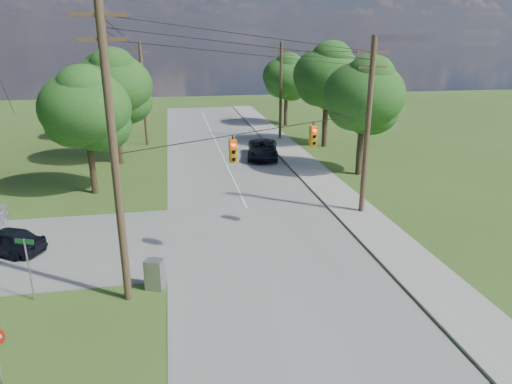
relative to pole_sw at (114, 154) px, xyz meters
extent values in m
plane|color=#39551C|center=(4.60, -0.40, -6.23)|extent=(140.00, 140.00, 0.00)
cube|color=gray|center=(6.60, 4.60, -6.21)|extent=(10.00, 100.00, 0.03)
cube|color=#A3A098|center=(13.30, 4.60, -6.17)|extent=(2.60, 100.00, 0.12)
cylinder|color=brown|center=(0.00, 0.00, -0.23)|extent=(0.32, 0.32, 12.00)
cube|color=brown|center=(0.00, 0.00, 4.87)|extent=(2.00, 0.12, 0.14)
cube|color=brown|center=(0.00, 0.00, 4.07)|extent=(1.70, 0.12, 0.14)
cylinder|color=brown|center=(13.50, 7.60, -0.98)|extent=(0.32, 0.32, 10.50)
cube|color=brown|center=(13.50, 7.60, 3.37)|extent=(2.00, 0.12, 0.14)
cube|color=brown|center=(13.50, 7.60, 2.57)|extent=(1.70, 0.12, 0.14)
cylinder|color=brown|center=(13.50, 29.60, -1.23)|extent=(0.32, 0.32, 10.00)
cube|color=brown|center=(13.50, 29.60, 2.87)|extent=(2.00, 0.12, 0.14)
cylinder|color=brown|center=(-0.40, 29.60, -1.23)|extent=(0.32, 0.32, 10.00)
cube|color=brown|center=(-0.40, 29.60, 2.87)|extent=(2.00, 0.12, 0.14)
cylinder|color=black|center=(6.75, 3.80, 4.12)|extent=(13.52, 7.63, 1.53)
cylinder|color=black|center=(6.75, 3.80, 3.72)|extent=(13.52, 7.63, 1.53)
cylinder|color=black|center=(6.75, 3.80, 3.32)|extent=(13.52, 7.63, 1.53)
cylinder|color=black|center=(13.50, 18.60, 3.12)|extent=(0.03, 22.00, 0.53)
cylinder|color=black|center=(-0.20, 14.80, 3.87)|extent=(0.43, 29.60, 2.03)
cylinder|color=black|center=(13.50, 18.60, 2.72)|extent=(0.03, 22.00, 0.53)
cylinder|color=black|center=(-0.20, 14.80, 3.47)|extent=(0.43, 29.60, 2.03)
cylinder|color=black|center=(6.75, 3.80, -0.03)|extent=(13.52, 7.63, 0.04)
cube|color=orange|center=(4.86, 2.62, -0.75)|extent=(0.32, 0.22, 1.05)
sphere|color=#FF0C05|center=(4.86, 2.48, -0.40)|extent=(0.17, 0.17, 0.17)
cube|color=orange|center=(4.86, 2.86, -0.75)|extent=(0.32, 0.22, 1.05)
sphere|color=#FF0C05|center=(4.86, 3.00, -0.40)|extent=(0.17, 0.17, 0.17)
cube|color=orange|center=(9.45, 5.20, -0.75)|extent=(0.32, 0.22, 1.05)
sphere|color=#FF0C05|center=(9.45, 5.06, -0.40)|extent=(0.17, 0.17, 0.17)
cube|color=orange|center=(9.45, 5.44, -0.75)|extent=(0.32, 0.22, 1.05)
sphere|color=#FF0C05|center=(9.45, 5.58, -0.40)|extent=(0.17, 0.17, 0.17)
cylinder|color=#433321|center=(-3.40, 14.60, -4.65)|extent=(0.45, 0.45, 3.15)
ellipsoid|color=#204D17|center=(-3.40, 14.60, -0.29)|extent=(6.00, 6.00, 4.92)
cylinder|color=#433321|center=(-2.40, 22.60, -4.48)|extent=(0.50, 0.50, 3.50)
ellipsoid|color=#204D17|center=(-2.40, 22.60, 0.37)|extent=(6.40, 6.40, 5.25)
cylinder|color=#433321|center=(-4.40, 32.60, -4.57)|extent=(0.48, 0.47, 3.32)
ellipsoid|color=#204D17|center=(-4.40, 32.60, 0.04)|extent=(6.00, 6.00, 4.92)
cylinder|color=#433321|center=(16.60, 15.60, -4.57)|extent=(0.48, 0.48, 3.32)
ellipsoid|color=#204D17|center=(16.60, 15.60, 0.04)|extent=(6.20, 6.20, 5.08)
cylinder|color=#433321|center=(17.10, 25.60, -4.39)|extent=(0.52, 0.52, 3.67)
ellipsoid|color=#204D17|center=(17.10, 25.60, 0.70)|extent=(6.60, 6.60, 5.41)
cylinder|color=#433321|center=(16.10, 37.60, -4.65)|extent=(0.45, 0.45, 3.15)
ellipsoid|color=#204D17|center=(16.10, 37.60, -0.29)|extent=(5.80, 5.80, 4.76)
imported|color=black|center=(-6.36, 5.45, -5.52)|extent=(4.25, 3.08, 1.35)
imported|color=black|center=(10.10, 22.06, -5.40)|extent=(3.66, 6.10, 1.59)
cube|color=gray|center=(1.10, 0.60, -5.54)|extent=(0.92, 0.80, 1.38)
cylinder|color=gray|center=(-3.86, 0.60, -4.84)|extent=(0.07, 0.07, 2.77)
cube|color=#135627|center=(-3.86, 0.60, -3.57)|extent=(0.79, 0.31, 0.20)
camera|label=1|loc=(2.22, -17.34, 4.12)|focal=32.00mm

